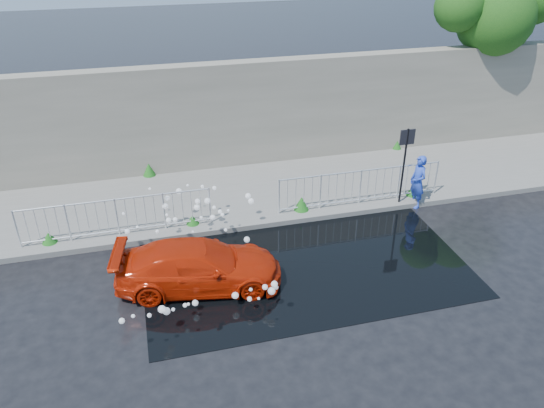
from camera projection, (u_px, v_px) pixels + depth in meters
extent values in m
plane|color=black|center=(296.00, 290.00, 12.55)|extent=(90.00, 90.00, 0.00)
cube|color=slate|center=(250.00, 192.00, 16.75)|extent=(30.00, 4.00, 0.15)
cube|color=slate|center=(265.00, 224.00, 15.05)|extent=(30.00, 0.25, 0.16)
cube|color=#6D695B|center=(235.00, 114.00, 17.73)|extent=(30.00, 0.60, 3.50)
cube|color=black|center=(303.00, 263.00, 13.50)|extent=(8.00, 5.00, 0.01)
cylinder|color=black|center=(403.00, 169.00, 15.50)|extent=(0.06, 0.06, 2.50)
cube|color=black|center=(407.00, 137.00, 15.01)|extent=(0.45, 0.04, 0.45)
cylinder|color=#332114|center=(483.00, 69.00, 20.49)|extent=(0.36, 0.36, 5.00)
sphere|color=#0D3910|center=(495.00, 17.00, 18.69)|extent=(2.76, 2.76, 2.76)
sphere|color=#0D3910|center=(459.00, 6.00, 18.16)|extent=(1.73, 1.73, 1.73)
cylinder|color=silver|center=(17.00, 229.00, 13.61)|extent=(0.05, 0.05, 1.10)
cylinder|color=silver|center=(210.00, 205.00, 14.72)|extent=(0.05, 0.05, 1.10)
cylinder|color=silver|center=(114.00, 200.00, 13.91)|extent=(5.00, 0.04, 0.04)
cylinder|color=silver|center=(119.00, 230.00, 14.37)|extent=(5.00, 0.04, 0.04)
cylinder|color=silver|center=(279.00, 197.00, 15.16)|extent=(0.05, 0.05, 1.10)
cylinder|color=silver|center=(436.00, 177.00, 16.26)|extent=(0.05, 0.05, 1.10)
cylinder|color=silver|center=(362.00, 171.00, 15.46)|extent=(5.00, 0.04, 0.04)
cylinder|color=silver|center=(359.00, 199.00, 15.92)|extent=(5.00, 0.04, 0.04)
cone|color=#165416|center=(49.00, 238.00, 14.00)|extent=(0.40, 0.40, 0.30)
cone|color=#165416|center=(193.00, 220.00, 14.85)|extent=(0.36, 0.36, 0.26)
cone|color=#165416|center=(302.00, 203.00, 15.52)|extent=(0.44, 0.44, 0.42)
cone|color=#165416|center=(413.00, 190.00, 16.34)|extent=(0.38, 0.38, 0.33)
cone|color=#165416|center=(149.00, 169.00, 17.55)|extent=(0.42, 0.42, 0.43)
cone|color=#165416|center=(397.00, 145.00, 19.57)|extent=(0.34, 0.34, 0.30)
sphere|color=white|center=(150.00, 189.00, 14.79)|extent=(0.08, 0.08, 0.08)
sphere|color=white|center=(168.00, 198.00, 14.39)|extent=(0.14, 0.14, 0.14)
sphere|color=white|center=(137.00, 227.00, 13.71)|extent=(0.08, 0.08, 0.08)
sphere|color=white|center=(167.00, 215.00, 14.13)|extent=(0.08, 0.08, 0.08)
sphere|color=white|center=(135.00, 250.00, 13.30)|extent=(0.12, 0.12, 0.12)
sphere|color=white|center=(165.00, 206.00, 14.39)|extent=(0.17, 0.17, 0.17)
sphere|color=white|center=(222.00, 215.00, 14.13)|extent=(0.11, 0.11, 0.11)
sphere|color=white|center=(193.00, 232.00, 13.83)|extent=(0.06, 0.06, 0.06)
sphere|color=white|center=(178.00, 240.00, 13.43)|extent=(0.11, 0.11, 0.11)
sphere|color=white|center=(214.00, 188.00, 15.10)|extent=(0.12, 0.12, 0.12)
sphere|color=white|center=(179.00, 191.00, 14.79)|extent=(0.18, 0.18, 0.18)
sphere|color=white|center=(127.00, 232.00, 13.67)|extent=(0.14, 0.14, 0.14)
sphere|color=white|center=(214.00, 208.00, 14.41)|extent=(0.11, 0.11, 0.11)
sphere|color=white|center=(207.00, 201.00, 14.41)|extent=(0.17, 0.17, 0.17)
sphere|color=white|center=(175.00, 220.00, 13.82)|extent=(0.13, 0.13, 0.13)
sphere|color=white|center=(197.00, 207.00, 14.24)|extent=(0.16, 0.16, 0.16)
sphere|color=white|center=(213.00, 245.00, 13.59)|extent=(0.13, 0.13, 0.13)
sphere|color=white|center=(157.00, 231.00, 13.68)|extent=(0.10, 0.10, 0.10)
sphere|color=white|center=(226.00, 230.00, 13.88)|extent=(0.09, 0.09, 0.09)
sphere|color=white|center=(169.00, 220.00, 14.11)|extent=(0.14, 0.14, 0.14)
sphere|color=white|center=(248.00, 196.00, 14.87)|extent=(0.17, 0.17, 0.17)
sphere|color=white|center=(201.00, 218.00, 14.22)|extent=(0.09, 0.09, 0.09)
sphere|color=white|center=(251.00, 201.00, 14.53)|extent=(0.17, 0.17, 0.17)
sphere|color=white|center=(197.00, 201.00, 14.51)|extent=(0.15, 0.15, 0.15)
sphere|color=white|center=(175.00, 261.00, 13.24)|extent=(0.06, 0.06, 0.06)
sphere|color=white|center=(155.00, 248.00, 13.33)|extent=(0.11, 0.11, 0.11)
sphere|color=white|center=(220.00, 212.00, 14.19)|extent=(0.12, 0.12, 0.12)
sphere|color=white|center=(247.00, 240.00, 13.86)|extent=(0.16, 0.16, 0.16)
sphere|color=white|center=(202.00, 187.00, 14.81)|extent=(0.10, 0.10, 0.10)
sphere|color=white|center=(188.00, 185.00, 15.01)|extent=(0.07, 0.07, 0.07)
sphere|color=white|center=(228.00, 210.00, 14.26)|extent=(0.07, 0.07, 0.07)
sphere|color=white|center=(213.00, 217.00, 14.17)|extent=(0.15, 0.15, 0.15)
sphere|color=white|center=(123.00, 214.00, 14.00)|extent=(0.08, 0.08, 0.08)
sphere|color=white|center=(154.00, 251.00, 13.21)|extent=(0.06, 0.06, 0.06)
sphere|color=white|center=(250.00, 299.00, 11.70)|extent=(0.11, 0.11, 0.11)
sphere|color=white|center=(162.00, 309.00, 10.91)|extent=(0.17, 0.17, 0.17)
sphere|color=white|center=(265.00, 287.00, 11.83)|extent=(0.13, 0.13, 0.13)
sphere|color=white|center=(188.00, 304.00, 11.35)|extent=(0.07, 0.07, 0.07)
sphere|color=white|center=(122.00, 321.00, 10.26)|extent=(0.12, 0.12, 0.12)
sphere|color=white|center=(272.00, 291.00, 11.74)|extent=(0.17, 0.17, 0.17)
sphere|color=white|center=(195.00, 303.00, 11.77)|extent=(0.14, 0.14, 0.14)
sphere|color=white|center=(185.00, 305.00, 11.48)|extent=(0.10, 0.10, 0.10)
sphere|color=white|center=(166.00, 311.00, 11.06)|extent=(0.16, 0.16, 0.16)
sphere|color=white|center=(133.00, 316.00, 10.11)|extent=(0.08, 0.08, 0.08)
sphere|color=white|center=(251.00, 290.00, 11.06)|extent=(0.08, 0.08, 0.08)
sphere|color=white|center=(235.00, 295.00, 11.88)|extent=(0.16, 0.16, 0.16)
sphere|color=white|center=(274.00, 284.00, 11.26)|extent=(0.15, 0.15, 0.15)
sphere|color=white|center=(276.00, 287.00, 11.41)|extent=(0.10, 0.10, 0.10)
sphere|color=white|center=(259.00, 299.00, 10.81)|extent=(0.06, 0.06, 0.06)
sphere|color=white|center=(173.00, 309.00, 10.51)|extent=(0.08, 0.08, 0.08)
sphere|color=white|center=(149.00, 315.00, 10.34)|extent=(0.09, 0.09, 0.09)
imported|color=#BC2107|center=(199.00, 266.00, 12.44)|extent=(4.08, 2.18, 1.13)
imported|color=blue|center=(418.00, 182.00, 15.73)|extent=(0.45, 0.63, 1.64)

